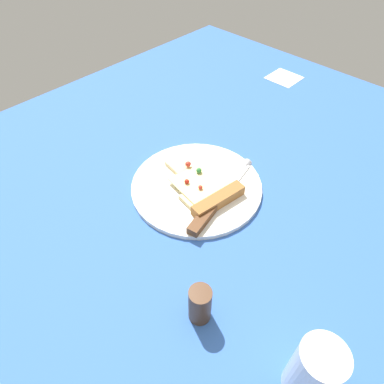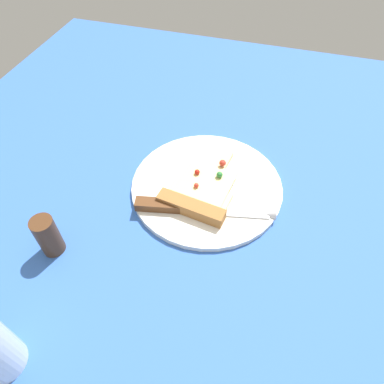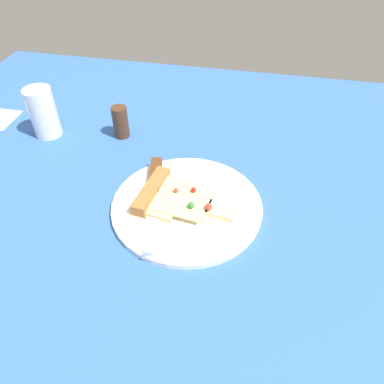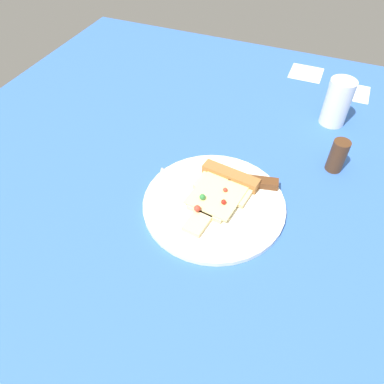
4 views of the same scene
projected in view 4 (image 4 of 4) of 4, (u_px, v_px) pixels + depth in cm
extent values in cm
cube|color=#3360B7|center=(204.00, 184.00, 78.00)|extent=(129.26, 129.26, 3.00)
cube|color=white|center=(306.00, 74.00, 106.73)|extent=(9.00, 9.00, 0.20)
cube|color=white|center=(253.00, 210.00, 71.18)|extent=(9.00, 9.00, 0.20)
cube|color=white|center=(178.00, 196.00, 73.61)|extent=(9.00, 9.00, 0.20)
cube|color=white|center=(352.00, 93.00, 99.74)|extent=(9.00, 9.00, 0.20)
cylinder|color=white|center=(214.00, 204.00, 71.41)|extent=(27.60, 27.60, 1.02)
cube|color=beige|center=(224.00, 187.00, 73.03)|extent=(7.51, 11.75, 1.00)
cube|color=beige|center=(210.00, 205.00, 69.79)|extent=(6.57, 7.93, 1.00)
cube|color=beige|center=(197.00, 223.00, 66.85)|extent=(5.66, 4.31, 1.00)
cube|color=#EDD88C|center=(217.00, 195.00, 70.79)|extent=(11.22, 10.54, 0.30)
cube|color=#9E6633|center=(231.00, 176.00, 74.36)|extent=(4.29, 12.25, 2.20)
sphere|color=red|center=(225.00, 190.00, 70.90)|extent=(0.88, 0.88, 0.88)
sphere|color=red|center=(197.00, 208.00, 67.40)|extent=(1.26, 1.26, 1.26)
sphere|color=#2D7A38|center=(202.00, 197.00, 69.41)|extent=(1.16, 1.16, 1.16)
sphere|color=#B21E14|center=(224.00, 202.00, 68.68)|extent=(0.98, 0.98, 0.98)
cube|color=silver|center=(194.00, 176.00, 75.73)|extent=(4.44, 12.15, 0.30)
cone|color=silver|center=(166.00, 173.00, 76.46)|extent=(2.37, 2.37, 2.00)
cube|color=#593319|center=(253.00, 181.00, 73.77)|extent=(4.22, 10.24, 1.60)
cylinder|color=white|center=(337.00, 102.00, 86.32)|extent=(6.01, 6.01, 11.26)
cylinder|color=#4C2D19|center=(338.00, 156.00, 76.33)|extent=(3.50, 3.50, 7.31)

